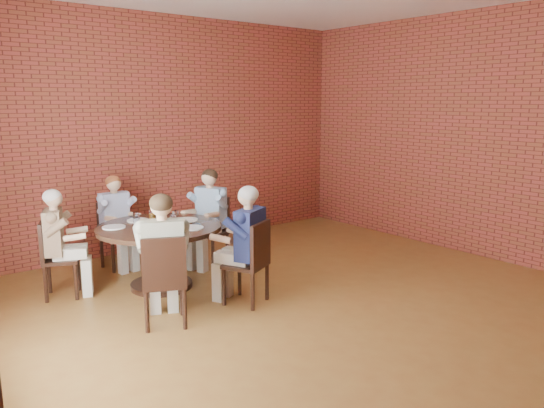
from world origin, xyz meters
TOP-DOWN VIEW (x-y plane):
  - floor at (0.00, 0.00)m, footprint 7.00×7.00m
  - wall_back at (0.00, 3.50)m, footprint 7.00×0.00m
  - wall_right at (3.25, 0.00)m, footprint 0.00×7.00m
  - dining_table at (-0.90, 1.85)m, footprint 1.44×1.44m
  - chair_a at (0.09, 2.27)m, footprint 0.53×0.53m
  - diner_a at (0.02, 2.24)m, footprint 0.76×0.70m
  - chair_b at (-0.99, 2.96)m, footprint 0.40×0.40m
  - diner_b at (-0.99, 2.89)m, footprint 0.51×0.60m
  - chair_c at (-1.97, 2.30)m, footprint 0.49×0.49m
  - diner_c at (-1.90, 2.27)m, footprint 0.70×0.65m
  - chair_d at (-1.39, 0.80)m, footprint 0.55×0.55m
  - diner_d at (-1.35, 0.87)m, footprint 0.73×0.79m
  - chair_e at (-0.37, 0.76)m, footprint 0.54×0.54m
  - diner_e at (-0.40, 0.83)m, footprint 0.72×0.78m
  - plate_a at (-0.51, 1.89)m, footprint 0.26×0.26m
  - plate_b at (-0.99, 2.23)m, footprint 0.26×0.26m
  - plate_c at (-1.35, 2.07)m, footprint 0.26×0.26m
  - plate_d at (-0.67, 1.49)m, footprint 0.26×0.26m
  - glass_a at (-0.67, 1.88)m, footprint 0.07×0.07m
  - glass_b at (-0.84, 2.14)m, footprint 0.07×0.07m
  - glass_c at (-1.07, 2.09)m, footprint 0.07×0.07m
  - glass_d at (-1.12, 1.96)m, footprint 0.07×0.07m
  - glass_e at (-1.14, 1.67)m, footprint 0.07×0.07m
  - glass_f at (-1.10, 1.56)m, footprint 0.07×0.07m
  - glass_g at (-0.81, 1.68)m, footprint 0.07×0.07m
  - smartphone at (-0.53, 1.63)m, footprint 0.09×0.14m

SIDE VIEW (x-z plane):
  - floor at x=0.00m, z-range 0.00..0.00m
  - chair_b at x=-0.99m, z-range 0.04..0.92m
  - chair_c at x=-1.97m, z-range 0.04..0.92m
  - chair_a at x=0.09m, z-range 0.04..0.95m
  - chair_e at x=-0.37m, z-range 0.04..0.96m
  - chair_d at x=-1.39m, z-range 0.04..0.96m
  - dining_table at x=-0.90m, z-range 0.15..0.90m
  - diner_b at x=-0.99m, z-range 0.00..1.22m
  - diner_c at x=-1.90m, z-range 0.00..1.22m
  - diner_a at x=0.02m, z-range 0.00..1.29m
  - diner_e at x=-0.40m, z-range 0.00..1.29m
  - diner_d at x=-1.35m, z-range 0.00..1.31m
  - smartphone at x=-0.53m, z-range 0.75..0.76m
  - plate_a at x=-0.51m, z-range 0.75..0.76m
  - plate_b at x=-0.99m, z-range 0.75..0.76m
  - plate_c at x=-1.35m, z-range 0.75..0.76m
  - plate_d at x=-0.67m, z-range 0.75..0.76m
  - glass_a at x=-0.67m, z-range 0.75..0.89m
  - glass_b at x=-0.84m, z-range 0.75..0.89m
  - glass_c at x=-1.07m, z-range 0.75..0.89m
  - glass_d at x=-1.12m, z-range 0.75..0.89m
  - glass_e at x=-1.14m, z-range 0.75..0.89m
  - glass_f at x=-1.10m, z-range 0.75..0.89m
  - glass_g at x=-0.81m, z-range 0.75..0.89m
  - wall_back at x=0.00m, z-range -1.80..5.20m
  - wall_right at x=3.25m, z-range -1.80..5.20m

